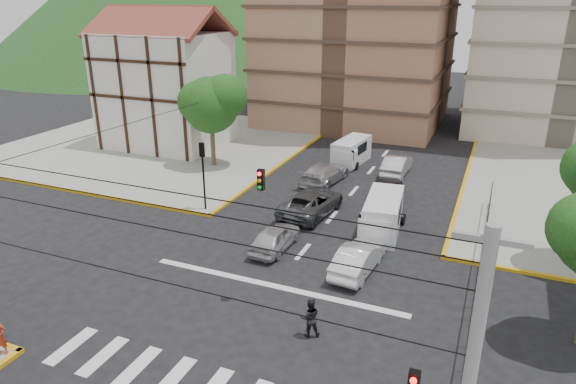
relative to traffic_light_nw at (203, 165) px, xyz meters
The scene contains 18 objects.
ground 11.46m from the traffic_light_nw, 45.00° to the right, with size 160.00×160.00×0.00m, color black.
sidewalk_nw 17.52m from the traffic_light_nw, 135.00° to the left, with size 26.00×26.00×0.15m, color gray.
crosswalk_stripes 16.15m from the traffic_light_nw, 60.52° to the right, with size 12.00×2.40×0.01m, color silver.
stop_line 10.68m from the traffic_light_nw, 40.24° to the right, with size 13.00×0.40×0.01m, color silver.
tudor_building 16.70m from the traffic_light_nw, 132.55° to the left, with size 10.80×8.05×12.23m.
park_fence 17.40m from the traffic_light_nw, 11.11° to the right, with size 0.10×22.50×1.66m, color black, non-canonical shape.
tree_tudor 9.42m from the traffic_light_nw, 116.53° to the left, with size 5.39×4.40×7.43m.
traffic_light_nw is the anchor object (origin of this frame).
traffic_light_hanging 12.86m from the traffic_light_nw, 51.58° to the right, with size 18.00×9.12×0.92m.
van_right_lane 11.41m from the traffic_light_nw, ahead, with size 2.40×5.00×2.17m.
van_left_lane 14.47m from the traffic_light_nw, 66.10° to the left, with size 2.31×4.70×2.03m.
car_silver_front_left 7.39m from the traffic_light_nw, 26.02° to the right, with size 1.62×4.04×1.38m, color silver.
car_white_front_right 11.92m from the traffic_light_nw, 18.48° to the right, with size 1.53×4.39×1.45m, color white.
car_grey_mid_left 7.18m from the traffic_light_nw, 19.11° to the left, with size 2.55×5.53×1.54m, color #4F5156.
car_silver_rear_left 9.93m from the traffic_light_nw, 56.68° to the left, with size 2.09×5.14×1.49m, color #B1B0B5.
car_darkgrey_mid_right 12.35m from the traffic_light_nw, 31.78° to the left, with size 1.74×4.33×1.48m, color #262629.
car_white_rear_right 15.63m from the traffic_light_nw, 50.53° to the left, with size 1.62×4.65×1.53m, color silver.
pedestrian_crosswalk 14.48m from the traffic_light_nw, 41.62° to the right, with size 0.82×0.64×1.70m, color black.
Camera 1 is at (8.82, -18.14, 13.01)m, focal length 32.00 mm.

